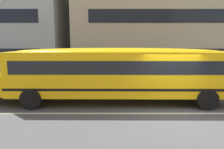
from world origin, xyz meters
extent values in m
plane|color=#4C4C4F|center=(0.00, 0.00, 0.00)|extent=(400.00, 400.00, 0.00)
cube|color=gray|center=(0.00, 7.48, 0.01)|extent=(120.00, 3.00, 0.01)
cube|color=silver|center=(0.00, 0.00, 0.00)|extent=(110.00, 0.16, 0.01)
cube|color=yellow|center=(-2.33, 1.72, 1.52)|extent=(10.49, 2.46, 2.09)
cube|color=black|center=(2.98, 1.68, 0.65)|extent=(0.21, 2.38, 0.34)
cube|color=black|center=(-2.33, 1.72, 1.90)|extent=(9.86, 2.50, 0.61)
cube|color=black|center=(-2.33, 1.72, 0.90)|extent=(10.51, 2.49, 0.11)
ellipsoid|color=yellow|center=(-2.33, 1.72, 2.57)|extent=(10.07, 2.27, 0.34)
cylinder|color=red|center=(-5.67, 3.11, 1.42)|extent=(0.42, 0.42, 0.03)
cylinder|color=black|center=(-6.32, 0.56, 0.48)|extent=(0.95, 0.27, 0.95)
cylinder|color=black|center=(-6.30, 2.94, 0.48)|extent=(0.95, 0.27, 0.95)
cylinder|color=black|center=(1.63, 0.50, 0.48)|extent=(0.95, 0.27, 0.95)
cylinder|color=black|center=(1.65, 2.88, 0.48)|extent=(0.95, 0.27, 0.95)
cube|color=#C6B28E|center=(3.57, 14.74, 6.40)|extent=(19.42, 11.52, 12.80)
cube|color=black|center=(3.57, 8.96, 1.92)|extent=(16.31, 0.04, 1.10)
cube|color=black|center=(3.57, 8.96, 5.12)|extent=(16.31, 0.04, 1.10)
camera|label=1|loc=(-2.65, -8.48, 3.05)|focal=33.18mm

